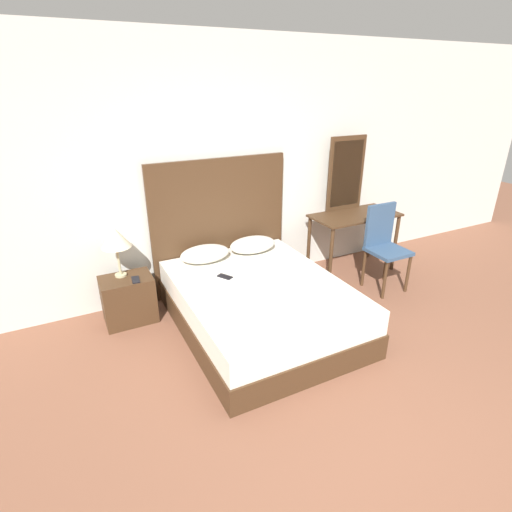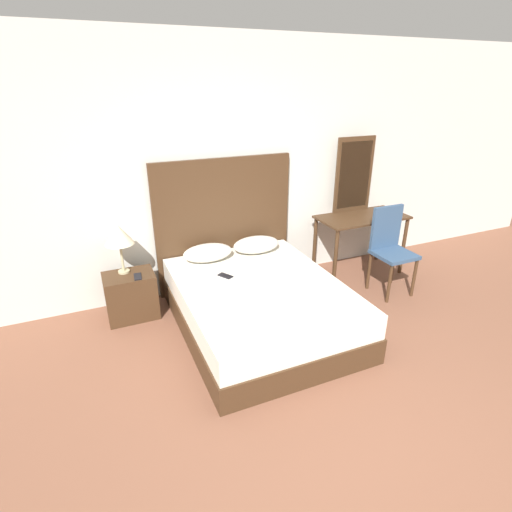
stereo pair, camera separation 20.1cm
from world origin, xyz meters
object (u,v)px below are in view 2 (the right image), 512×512
at_px(nightstand, 131,296).
at_px(phone_on_bed, 225,276).
at_px(vanity_desk, 361,225).
at_px(table_lamp, 119,235).
at_px(chair, 390,245).
at_px(bed, 260,306).
at_px(phone_on_nightstand, 138,276).

bearing_deg(nightstand, phone_on_bed, -25.67).
distance_m(phone_on_bed, vanity_desk, 1.91).
height_order(table_lamp, chair, table_lamp).
relative_size(phone_on_bed, table_lamp, 0.33).
relative_size(bed, phone_on_nightstand, 12.22).
distance_m(phone_on_nightstand, vanity_desk, 2.67).
xyz_separation_m(bed, table_lamp, (-1.15, 0.77, 0.64)).
bearing_deg(bed, chair, 4.32).
bearing_deg(phone_on_bed, table_lamp, 151.44).
xyz_separation_m(bed, vanity_desk, (1.62, 0.62, 0.40)).
relative_size(vanity_desk, chair, 1.10).
height_order(bed, phone_on_nightstand, phone_on_nightstand).
distance_m(phone_on_bed, table_lamp, 1.10).
xyz_separation_m(phone_on_bed, nightstand, (-0.87, 0.42, -0.24)).
bearing_deg(phone_on_nightstand, phone_on_bed, -22.62).
bearing_deg(table_lamp, chair, -13.05).
xyz_separation_m(bed, chair, (1.65, 0.12, 0.32)).
bearing_deg(table_lamp, phone_on_nightstand, -55.78).
bearing_deg(phone_on_bed, nightstand, 154.33).
distance_m(nightstand, chair, 2.85).
height_order(nightstand, table_lamp, table_lamp).
xyz_separation_m(nightstand, vanity_desk, (2.74, -0.09, 0.39)).
bearing_deg(bed, nightstand, 147.92).
distance_m(vanity_desk, chair, 0.50).
distance_m(nightstand, table_lamp, 0.64).
bearing_deg(chair, nightstand, 168.23).
bearing_deg(table_lamp, nightstand, -67.89).
relative_size(phone_on_bed, phone_on_nightstand, 1.06).
height_order(nightstand, phone_on_nightstand, phone_on_nightstand).
relative_size(bed, chair, 1.95).
relative_size(table_lamp, vanity_desk, 0.47).
bearing_deg(nightstand, bed, -32.08).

